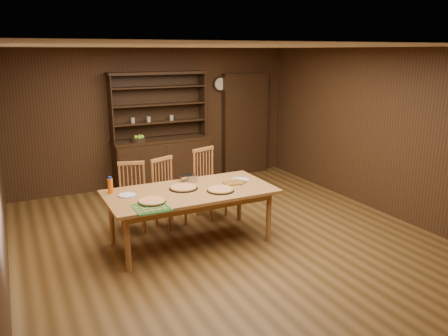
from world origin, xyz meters
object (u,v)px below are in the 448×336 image
chair_left (133,194)px  juice_bottle (110,185)px  dining_table (190,195)px  china_hutch (161,156)px  chair_center (167,190)px  chair_right (208,180)px

chair_left → juice_bottle: bearing=-113.4°
dining_table → juice_bottle: juice_bottle is taller
china_hutch → chair_center: size_ratio=2.13×
chair_center → chair_right: chair_right is taller
chair_left → china_hutch: bearing=76.0°
chair_right → juice_bottle: chair_right is taller
chair_right → juice_bottle: size_ratio=4.86×
dining_table → chair_right: (0.65, 0.87, -0.11)m
china_hutch → chair_left: size_ratio=2.19×
china_hutch → juice_bottle: (-1.46, -2.28, 0.26)m
chair_center → china_hutch: bearing=51.7°
china_hutch → juice_bottle: bearing=-122.6°
china_hutch → chair_left: 2.08m
chair_center → chair_right: 0.72m
chair_left → chair_center: bearing=7.4°
dining_table → chair_left: bearing=123.6°
china_hutch → dining_table: china_hutch is taller
dining_table → chair_center: size_ratio=2.17×
dining_table → chair_left: (-0.56, 0.85, -0.16)m
chair_right → juice_bottle: (-1.62, -0.51, 0.28)m
chair_left → chair_center: size_ratio=0.97×
dining_table → chair_right: size_ratio=2.06×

